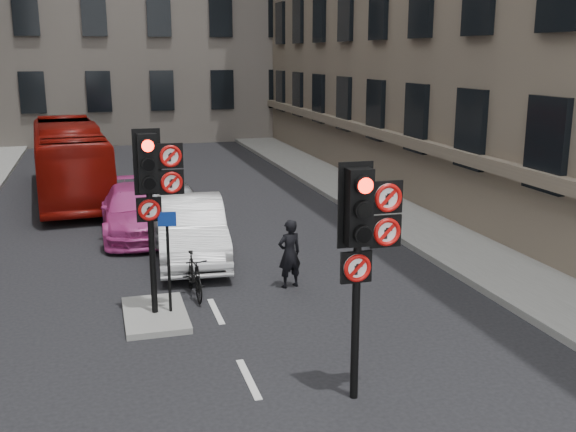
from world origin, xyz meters
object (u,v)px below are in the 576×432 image
motorcycle (194,275)px  car_pink (136,211)px  info_sign (168,248)px  car_silver (170,207)px  signal_far (153,182)px  car_white (191,229)px  signal_near (364,232)px  motorcyclist (289,254)px  bus_red (69,160)px

motorcycle → car_pink: bearing=95.4°
motorcycle → info_sign: info_sign is taller
car_silver → info_sign: info_sign is taller
signal_far → car_silver: signal_far is taller
car_pink → motorcycle: 5.58m
car_silver → car_white: (0.23, -2.62, -0.01)m
signal_far → signal_near: bearing=-57.0°
signal_near → car_white: bearing=100.6°
signal_near → car_pink: signal_near is taller
signal_far → car_white: size_ratio=0.77×
signal_near → car_silver: (-1.68, 10.35, -1.81)m
car_pink → info_sign: 6.60m
signal_far → info_sign: (0.21, -0.04, -1.28)m
signal_near → car_silver: size_ratio=0.79×
signal_near → motorcyclist: signal_near is taller
signal_far → motorcyclist: bearing=18.9°
signal_near → bus_red: signal_near is taller
signal_near → bus_red: 17.07m
bus_red → car_white: bearing=-74.7°
signal_near → car_white: signal_near is taller
car_silver → motorcyclist: 5.71m
signal_near → car_white: (-1.44, 7.73, -1.82)m
car_silver → info_sign: (-0.71, -6.39, 0.65)m
car_pink → motorcyclist: 6.26m
car_silver → motorcyclist: (2.02, -5.34, -0.00)m
bus_red → signal_near: bearing=-78.9°
motorcycle → motorcyclist: (2.11, 0.00, 0.30)m
bus_red → motorcycle: (2.78, -11.40, -0.87)m
car_pink → bus_red: (-1.92, 5.89, 0.66)m
motorcycle → motorcyclist: 2.13m
bus_red → motorcyclist: size_ratio=6.24×
signal_near → car_pink: size_ratio=0.76×
car_silver → signal_far: bearing=-102.6°
car_white → motorcyclist: motorcyclist is taller
signal_far → car_silver: size_ratio=0.79×
bus_red → signal_far: bearing=-85.5°
motorcycle → car_white: bearing=79.7°
signal_near → car_white: size_ratio=0.77×
motorcycle → info_sign: size_ratio=0.77×
motorcycle → car_silver: bearing=85.6°
car_white → car_silver: bearing=99.7°
car_pink → motorcycle: car_pink is taller
signal_far → info_sign: signal_far is taller
car_white → info_sign: (-0.94, -3.77, 0.65)m
car_white → motorcycle: size_ratio=3.01×
bus_red → motorcycle: bus_red is taller
signal_near → car_pink: (-2.63, 10.51, -1.90)m
car_pink → motorcycle: size_ratio=3.03×
signal_far → motorcyclist: 3.66m
signal_far → car_pink: (-0.03, 6.51, -2.02)m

